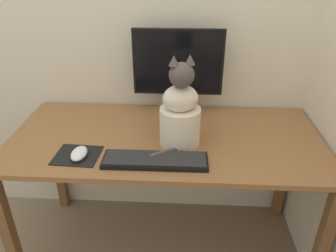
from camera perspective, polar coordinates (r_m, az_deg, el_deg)
name	(u,v)px	position (r m, az deg, el deg)	size (l,w,h in m)	color
ground_plane	(166,245)	(2.05, -0.35, -19.99)	(12.00, 12.00, 0.00)	#847056
wall_back	(170,12)	(1.77, 0.33, 19.18)	(7.00, 0.04, 2.50)	beige
desk	(166,152)	(1.63, -0.42, -4.55)	(1.49, 0.70, 0.74)	brown
monitor	(178,68)	(1.71, 1.75, 10.05)	(0.46, 0.17, 0.46)	black
keyboard	(155,160)	(1.38, -2.26, -5.94)	(0.44, 0.13, 0.02)	black
mousepad_left	(77,155)	(1.48, -15.51, -4.93)	(0.20, 0.18, 0.00)	black
computer_mouse_left	(79,153)	(1.46, -15.22, -4.64)	(0.07, 0.11, 0.04)	white
cat	(180,113)	(1.45, 2.14, 2.36)	(0.24, 0.28, 0.42)	beige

